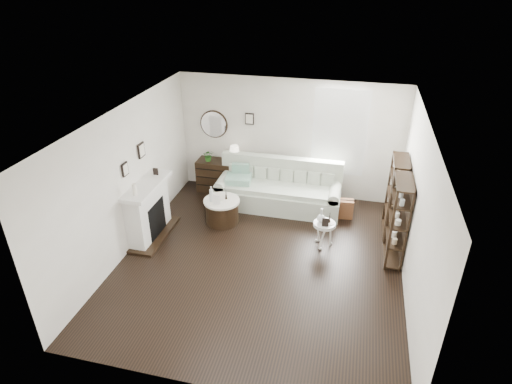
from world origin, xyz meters
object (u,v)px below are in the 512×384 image
(dresser, at_px, (222,176))
(sofa, at_px, (279,191))
(pedestal_table, at_px, (324,225))
(drum_table, at_px, (222,211))

(dresser, bearing_deg, sofa, -14.93)
(sofa, xyz_separation_m, pedestal_table, (1.13, -1.33, 0.12))
(dresser, relative_size, pedestal_table, 2.22)
(drum_table, bearing_deg, pedestal_table, -9.62)
(dresser, bearing_deg, drum_table, -72.19)
(drum_table, height_order, pedestal_table, drum_table)
(sofa, bearing_deg, drum_table, -136.27)
(pedestal_table, bearing_deg, dresser, 146.34)
(sofa, relative_size, dresser, 2.39)
(sofa, relative_size, pedestal_table, 5.31)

